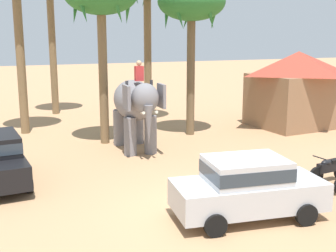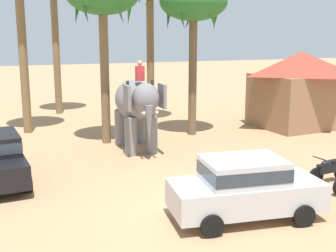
{
  "view_description": "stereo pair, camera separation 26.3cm",
  "coord_description": "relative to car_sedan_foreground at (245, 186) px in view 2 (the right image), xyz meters",
  "views": [
    {
      "loc": [
        -5.22,
        -10.78,
        5.01
      ],
      "look_at": [
        0.6,
        4.2,
        1.6
      ],
      "focal_mm": 47.71,
      "sensor_mm": 36.0,
      "label": 1
    },
    {
      "loc": [
        -4.97,
        -10.88,
        5.01
      ],
      "look_at": [
        0.6,
        4.2,
        1.6
      ],
      "focal_mm": 47.71,
      "sensor_mm": 36.0,
      "label": 2
    }
  ],
  "objects": [
    {
      "name": "ground_plane",
      "position": [
        -0.93,
        0.89,
        -0.93
      ],
      "size": [
        120.0,
        120.0,
        0.0
      ],
      "primitive_type": "plane",
      "color": "tan"
    },
    {
      "name": "elephant_with_mahout",
      "position": [
        -0.7,
        7.95,
        1.06
      ],
      "size": [
        1.66,
        3.88,
        3.88
      ],
      "color": "slate",
      "rests_on": "ground"
    },
    {
      "name": "motorcycle_fourth_in_row",
      "position": [
        4.18,
        1.62,
        -0.46
      ],
      "size": [
        1.8,
        0.55,
        0.94
      ],
      "color": "black",
      "rests_on": "ground"
    },
    {
      "name": "roadside_hut",
      "position": [
        8.88,
        9.73,
        1.2
      ],
      "size": [
        5.38,
        4.66,
        4.0
      ],
      "color": "#8C6647",
      "rests_on": "ground"
    },
    {
      "name": "palm_tree_near_hut",
      "position": [
        2.72,
        9.89,
        5.27
      ],
      "size": [
        3.2,
        3.2,
        7.29
      ],
      "color": "brown",
      "rests_on": "ground"
    },
    {
      "name": "car_sedan_foreground",
      "position": [
        0.0,
        0.0,
        0.0
      ],
      "size": [
        4.26,
        2.21,
        1.7
      ],
      "color": "#B7BABF",
      "rests_on": "ground"
    }
  ]
}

